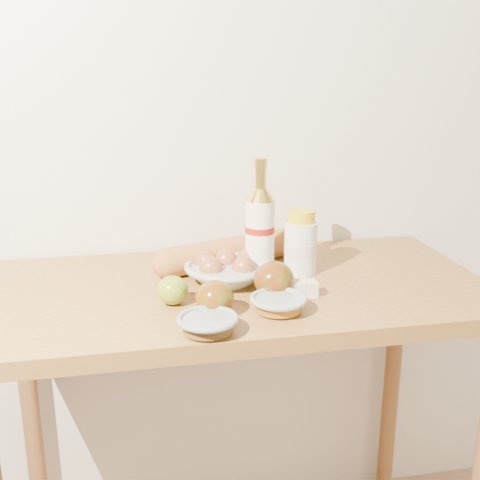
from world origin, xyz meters
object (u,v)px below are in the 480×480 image
egg_bowl (227,270)px  table (238,331)px  baguette (233,251)px  bourbon_bottle (260,230)px  cream_bottle (300,244)px

egg_bowl → table: bearing=-47.1°
egg_bowl → baguette: bearing=72.3°
table → egg_bowl: egg_bowl is taller
bourbon_bottle → table: bearing=-161.0°
cream_bottle → egg_bowl: 0.20m
table → egg_bowl: (-0.02, 0.02, 0.15)m
egg_bowl → baguette: size_ratio=0.51×
bourbon_bottle → baguette: size_ratio=0.65×
egg_bowl → baguette: (0.04, 0.12, 0.01)m
table → baguette: baguette is taller
table → baguette: 0.21m
table → cream_bottle: size_ratio=7.38×
baguette → egg_bowl: bearing=-127.0°
bourbon_bottle → cream_bottle: 0.12m
egg_bowl → cream_bottle: bearing=7.6°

